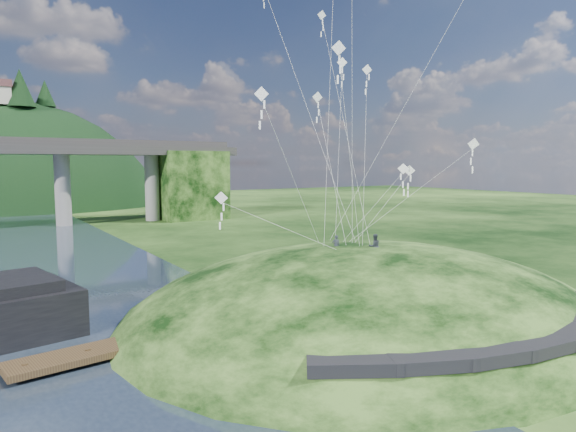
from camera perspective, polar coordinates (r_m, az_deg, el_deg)
ground at (r=30.99m, az=-0.30°, el=-14.39°), size 320.00×320.00×0.00m
grass_hill at (r=37.53m, az=8.69°, el=-13.22°), size 36.00×32.00×13.00m
footpath at (r=28.66m, az=23.93°, el=-12.21°), size 22.29×5.84×0.83m
wooden_dock at (r=31.84m, az=-15.89°, el=-13.18°), size 14.76×4.26×1.04m
kite_flyers at (r=36.05m, az=8.62°, el=-2.01°), size 2.68×2.71×1.80m
kite_swarm at (r=37.07m, az=6.48°, el=15.73°), size 16.76×15.56×20.62m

